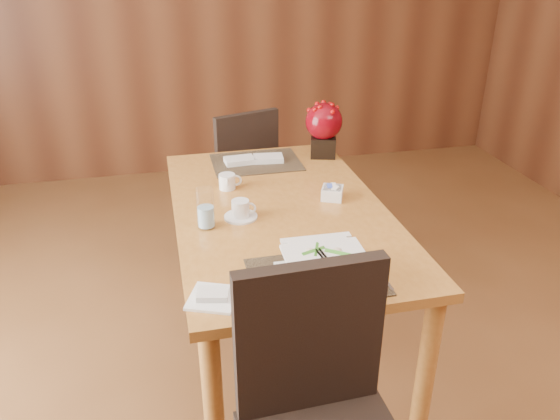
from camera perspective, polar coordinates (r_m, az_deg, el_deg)
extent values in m
cube|color=#B67632|center=(2.36, 0.01, -0.27)|extent=(0.90, 1.50, 0.04)
cylinder|color=#B67632|center=(1.98, -6.92, -20.20)|extent=(0.07, 0.07, 0.71)
cylinder|color=#B67632|center=(3.10, -9.94, -1.59)|extent=(0.07, 0.07, 0.71)
cylinder|color=#B67632|center=(2.16, 14.95, -16.30)|extent=(0.07, 0.07, 0.71)
cylinder|color=#B67632|center=(3.22, 4.00, -0.14)|extent=(0.07, 0.07, 0.71)
cube|color=black|center=(1.89, 3.79, -6.96)|extent=(0.45, 0.33, 0.01)
cube|color=black|center=(2.85, -2.50, 5.01)|extent=(0.45, 0.33, 0.01)
cube|color=white|center=(1.86, 4.65, -7.59)|extent=(0.30, 0.30, 0.01)
cube|color=white|center=(1.82, 4.71, -6.15)|extent=(0.21, 0.21, 0.10)
cylinder|color=tan|center=(1.82, 4.71, -6.08)|extent=(0.19, 0.19, 0.08)
cylinder|color=white|center=(2.28, -4.12, -0.70)|extent=(0.14, 0.14, 0.01)
cylinder|color=white|center=(2.26, -4.15, 0.18)|extent=(0.09, 0.09, 0.07)
cylinder|color=black|center=(2.25, -4.18, 0.87)|extent=(0.07, 0.07, 0.01)
cylinder|color=white|center=(2.18, -7.79, 0.17)|extent=(0.09, 0.09, 0.17)
cube|color=white|center=(2.44, 5.48, 1.78)|extent=(0.12, 0.12, 0.05)
cube|color=black|center=(2.93, 4.52, 6.70)|extent=(0.16, 0.16, 0.11)
sphere|color=maroon|center=(2.89, 4.61, 9.22)|extent=(0.19, 0.19, 0.19)
cube|color=white|center=(1.79, -7.00, -9.10)|extent=(0.20, 0.20, 0.01)
cube|color=black|center=(1.64, 3.09, -13.21)|extent=(0.45, 0.06, 0.51)
cube|color=black|center=(3.50, -4.76, 3.23)|extent=(0.52, 0.52, 0.05)
cube|color=black|center=(3.24, -3.43, 6.22)|extent=(0.40, 0.16, 0.45)
cylinder|color=black|center=(3.80, -3.45, 1.56)|extent=(0.03, 0.03, 0.39)
cylinder|color=black|center=(3.52, -0.86, -0.48)|extent=(0.03, 0.03, 0.39)
cylinder|color=black|center=(3.67, -8.24, 0.39)|extent=(0.03, 0.03, 0.39)
cylinder|color=black|center=(3.39, -5.95, -1.82)|extent=(0.03, 0.03, 0.39)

